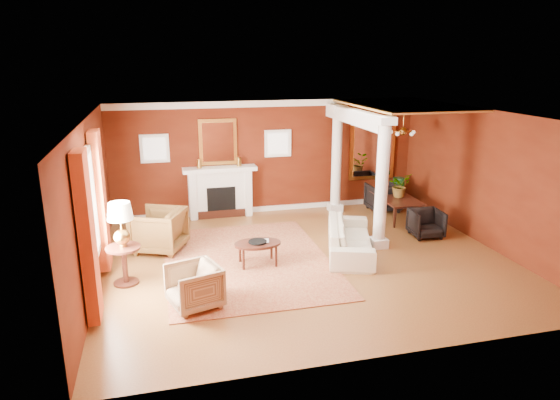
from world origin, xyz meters
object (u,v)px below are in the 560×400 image
object	(u,v)px
sofa	(350,233)
armchair_leopard	(159,228)
dining_table	(398,202)
side_table	(121,230)
coffee_table	(258,245)
armchair_stripe	(194,284)

from	to	relation	value
sofa	armchair_leopard	size ratio (longest dim) A/B	2.23
dining_table	side_table	bearing A→B (deg)	111.56
sofa	coffee_table	xyz separation A→B (m)	(-2.00, -0.16, -0.01)
coffee_table	armchair_leopard	bearing A→B (deg)	146.26
armchair_leopard	armchair_stripe	xyz separation A→B (m)	(0.51, -2.67, -0.10)
dining_table	armchair_leopard	bearing A→B (deg)	99.93
coffee_table	armchair_stripe	bearing A→B (deg)	-133.42
armchair_leopard	dining_table	bearing A→B (deg)	122.22
armchair_stripe	dining_table	size ratio (longest dim) A/B	0.51
armchair_leopard	armchair_stripe	distance (m)	2.72
armchair_leopard	side_table	world-z (taller)	side_table
armchair_leopard	side_table	size ratio (longest dim) A/B	0.65
sofa	armchair_leopard	bearing A→B (deg)	93.16
armchair_stripe	coffee_table	bearing A→B (deg)	119.47
side_table	sofa	bearing A→B (deg)	5.25
armchair_leopard	side_table	distance (m)	1.70
side_table	coffee_table	bearing A→B (deg)	5.71
armchair_leopard	armchair_stripe	bearing A→B (deg)	35.28
side_table	dining_table	size ratio (longest dim) A/B	0.99
side_table	armchair_stripe	bearing A→B (deg)	-46.01
dining_table	armchair_stripe	bearing A→B (deg)	125.00
sofa	side_table	size ratio (longest dim) A/B	1.45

